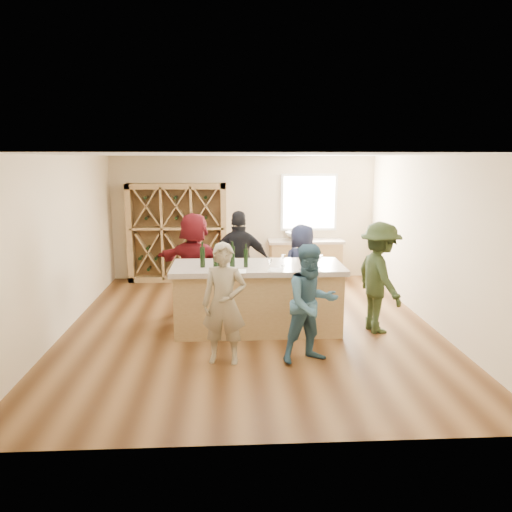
{
  "coord_description": "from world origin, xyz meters",
  "views": [
    {
      "loc": [
        -0.35,
        -7.92,
        2.75
      ],
      "look_at": [
        0.1,
        0.2,
        1.15
      ],
      "focal_mm": 35.0,
      "sensor_mm": 36.0,
      "label": 1
    }
  ],
  "objects": [
    {
      "name": "window_pane",
      "position": [
        1.5,
        3.44,
        1.75
      ],
      "size": [
        1.18,
        0.01,
        1.18
      ],
      "primitive_type": "cube",
      "color": "white",
      "rests_on": "wall_back"
    },
    {
      "name": "back_counter_top",
      "position": [
        1.4,
        3.2,
        0.89
      ],
      "size": [
        1.7,
        0.62,
        0.06
      ],
      "primitive_type": "cube",
      "color": "#A69788",
      "rests_on": "back_counter_base"
    },
    {
      "name": "sink",
      "position": [
        1.2,
        3.2,
        1.01
      ],
      "size": [
        0.54,
        0.54,
        0.19
      ],
      "primitive_type": "imported",
      "color": "silver",
      "rests_on": "back_counter_top"
    },
    {
      "name": "wine_rack",
      "position": [
        -1.5,
        3.27,
        1.1
      ],
      "size": [
        2.2,
        0.45,
        2.2
      ],
      "primitive_type": "cube",
      "color": "#9A7949",
      "rests_on": "floor"
    },
    {
      "name": "wall_right",
      "position": [
        3.05,
        0.0,
        1.4
      ],
      "size": [
        0.1,
        7.0,
        2.8
      ],
      "primitive_type": "cube",
      "color": "beige",
      "rests_on": "ground"
    },
    {
      "name": "person_far_right",
      "position": [
        0.97,
        0.85,
        0.8
      ],
      "size": [
        0.9,
        0.74,
        1.59
      ],
      "primitive_type": "imported",
      "rotation": [
        0.0,
        0.0,
        3.48
      ],
      "color": "#191E38",
      "rests_on": "floor"
    },
    {
      "name": "wine_bottle_b",
      "position": [
        -0.55,
        -0.43,
        1.24
      ],
      "size": [
        0.1,
        0.1,
        0.32
      ],
      "primitive_type": "cylinder",
      "rotation": [
        0.0,
        0.0,
        0.37
      ],
      "color": "black",
      "rests_on": "tasting_counter_top"
    },
    {
      "name": "tasting_counter_top",
      "position": [
        0.11,
        -0.18,
        1.04
      ],
      "size": [
        2.72,
        1.12,
        0.08
      ],
      "primitive_type": "cube",
      "color": "#A69788",
      "rests_on": "tasting_counter_base"
    },
    {
      "name": "tasting_menu_a",
      "position": [
        -0.2,
        -0.61,
        1.08
      ],
      "size": [
        0.23,
        0.3,
        0.0
      ],
      "primitive_type": "cube",
      "rotation": [
        0.0,
        0.0,
        -0.06
      ],
      "color": "white",
      "rests_on": "tasting_counter_top"
    },
    {
      "name": "tasting_menu_b",
      "position": [
        0.36,
        -0.55,
        1.08
      ],
      "size": [
        0.29,
        0.35,
        0.0
      ],
      "primitive_type": "cube",
      "rotation": [
        0.0,
        0.0,
        -0.26
      ],
      "color": "white",
      "rests_on": "tasting_counter_top"
    },
    {
      "name": "window_frame",
      "position": [
        1.5,
        3.47,
        1.75
      ],
      "size": [
        1.3,
        0.06,
        1.3
      ],
      "primitive_type": "cube",
      "color": "white",
      "rests_on": "wall_back"
    },
    {
      "name": "person_near_left",
      "position": [
        -0.42,
        -1.46,
        0.83
      ],
      "size": [
        0.67,
        0.53,
        1.66
      ],
      "primitive_type": "imported",
      "rotation": [
        0.0,
        0.0,
        -0.16
      ],
      "color": "gray",
      "rests_on": "floor"
    },
    {
      "name": "person_far_left",
      "position": [
        -0.95,
        0.79,
        0.91
      ],
      "size": [
        1.78,
        1.26,
        1.82
      ],
      "primitive_type": "imported",
      "rotation": [
        0.0,
        0.0,
        2.7
      ],
      "color": "#590F14",
      "rests_on": "floor"
    },
    {
      "name": "floor",
      "position": [
        0.0,
        0.0,
        -0.05
      ],
      "size": [
        6.0,
        7.0,
        0.1
      ],
      "primitive_type": "cube",
      "color": "brown",
      "rests_on": "ground"
    },
    {
      "name": "ceiling",
      "position": [
        0.0,
        0.0,
        2.85
      ],
      "size": [
        6.0,
        7.0,
        0.1
      ],
      "primitive_type": "cube",
      "color": "white",
      "rests_on": "ground"
    },
    {
      "name": "wine_glass_d",
      "position": [
        0.5,
        -0.28,
        1.17
      ],
      "size": [
        0.08,
        0.08,
        0.17
      ],
      "primitive_type": "cone",
      "rotation": [
        0.0,
        0.0,
        0.24
      ],
      "color": "white",
      "rests_on": "tasting_counter_top"
    },
    {
      "name": "person_server",
      "position": [
        2.03,
        -0.34,
        0.89
      ],
      "size": [
        0.75,
        1.23,
        1.77
      ],
      "primitive_type": "imported",
      "rotation": [
        0.0,
        0.0,
        1.77
      ],
      "color": "#263319",
      "rests_on": "floor"
    },
    {
      "name": "wine_bottle_e",
      "position": [
        -0.09,
        -0.33,
        1.22
      ],
      "size": [
        0.07,
        0.07,
        0.29
      ],
      "primitive_type": "cylinder",
      "rotation": [
        0.0,
        0.0,
        0.05
      ],
      "color": "black",
      "rests_on": "tasting_counter_top"
    },
    {
      "name": "wall_front",
      "position": [
        0.0,
        -3.55,
        1.4
      ],
      "size": [
        6.0,
        0.1,
        2.8
      ],
      "primitive_type": "cube",
      "color": "beige",
      "rests_on": "ground"
    },
    {
      "name": "tasting_counter_base",
      "position": [
        0.11,
        -0.18,
        0.5
      ],
      "size": [
        2.6,
        1.0,
        1.0
      ],
      "primitive_type": "cube",
      "color": "#9A7949",
      "rests_on": "floor"
    },
    {
      "name": "person_far_mid",
      "position": [
        -0.16,
        0.74,
        0.92
      ],
      "size": [
        1.12,
        0.63,
        1.85
      ],
      "primitive_type": "imported",
      "rotation": [
        0.0,
        0.0,
        3.07
      ],
      "color": "black",
      "rests_on": "floor"
    },
    {
      "name": "tasting_menu_c",
      "position": [
        0.91,
        -0.58,
        1.08
      ],
      "size": [
        0.26,
        0.31,
        0.0
      ],
      "primitive_type": "cube",
      "rotation": [
        0.0,
        0.0,
        0.28
      ],
      "color": "white",
      "rests_on": "tasting_counter_top"
    },
    {
      "name": "wall_back",
      "position": [
        0.0,
        3.55,
        1.4
      ],
      "size": [
        6.0,
        0.1,
        2.8
      ],
      "primitive_type": "cube",
      "color": "beige",
      "rests_on": "ground"
    },
    {
      "name": "wine_bottle_a",
      "position": [
        -0.76,
        -0.3,
        1.24
      ],
      "size": [
        0.08,
        0.08,
        0.32
      ],
      "primitive_type": "cylinder",
      "rotation": [
        0.0,
        0.0,
        -0.04
      ],
      "color": "black",
      "rests_on": "tasting_counter_top"
    },
    {
      "name": "wine_glass_c",
      "position": [
        0.75,
        -0.58,
        1.17
      ],
      "size": [
        0.09,
        0.09,
        0.19
      ],
      "primitive_type": "cone",
      "rotation": [
        0.0,
        0.0,
        -0.36
      ],
      "color": "white",
      "rests_on": "tasting_counter_top"
    },
    {
      "name": "wine_bottle_d",
      "position": [
        -0.3,
        -0.35,
        1.25
      ],
      "size": [
        0.1,
        0.1,
        0.33
      ],
      "primitive_type": "cylinder",
      "rotation": [
        0.0,
        0.0,
        0.23
      ],
      "color": "black",
      "rests_on": "tasting_counter_top"
    },
    {
      "name": "wall_left",
      "position": [
        -3.05,
        0.0,
        1.4
      ],
      "size": [
        0.1,
        7.0,
        2.8
      ],
      "primitive_type": "cube",
      "color": "beige",
      "rests_on": "ground"
    },
    {
      "name": "wine_bottle_c",
      "position": [
        -0.49,
        -0.29,
        1.23
      ],
      "size": [
        0.09,
        0.09,
        0.29
      ],
      "primitive_type": "cylinder",
      "rotation": [
        0.0,
        0.0,
        -0.3
      ],
      "color": "black",
      "rests_on": "tasting_counter_top"
    },
    {
      "name": "back_counter_base",
      "position": [
        1.4,
        3.2,
        0.43
      ],
      "size": [
        1.6,
        0.58,
        0.86
      ],
      "primitive_type": "cube",
      "color": "#9A7949",
      "rests_on": "floor"
    },
    {
      "name": "wine_glass_b",
      "position": [
        0.26,
        -0.65,
        1.17
      ],
      "size": [
        0.09,
        0.09,
        0.18
      ],
      "primitive_type": "cone",
      "rotation": [
        0.0,
        0.0,
        0.4
      ],
      "color": "white",
      "rests_on": "tasting_counter_top"
    },
    {
      "name": "faucet",
      "position": [
        1.2,
        3.38,
        1.07
      ],
      "size": [
        0.02,
        0.02,
        0.3
      ],
      "primitive_type": "cylinder",
      "color": "silver",
      "rests_on": "back_counter_top"
    },
    {
      "name": "person_near_right",
      "position": [
        0.76,
        -1.49,
        0.82
      ],
      "size": [
        0.89,
        0.68,
        1.63
      ],
      "primitive_type": "imported",
      "rotation": [
        0.0,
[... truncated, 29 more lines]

